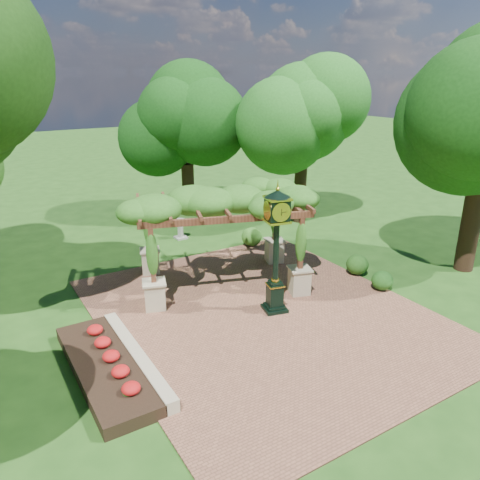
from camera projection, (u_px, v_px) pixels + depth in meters
ground at (281, 327)px, 14.95m from camera, size 120.00×120.00×0.00m
brick_plaza at (263, 314)px, 15.74m from camera, size 10.00×12.00×0.04m
border_wall at (137, 357)px, 13.02m from camera, size 0.35×5.00×0.40m
flower_bed at (105, 368)px, 12.58m from camera, size 1.50×5.00×0.36m
pedestal_clock at (276, 240)px, 15.10m from camera, size 1.01×1.01×4.28m
pergola at (220, 205)px, 17.05m from camera, size 6.92×5.47×3.80m
sundial at (180, 230)px, 22.79m from camera, size 0.56×0.56×0.98m
shrub_front at (382, 281)px, 17.34m from camera, size 0.92×0.92×0.71m
shrub_mid at (357, 265)px, 18.69m from camera, size 0.90×0.90×0.80m
shrub_back at (252, 237)px, 21.76m from camera, size 1.22×1.22×0.86m
tree_north at (186, 122)px, 25.08m from camera, size 4.34×4.34×7.51m
tree_east_far at (304, 105)px, 23.55m from camera, size 4.52×4.52×8.94m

